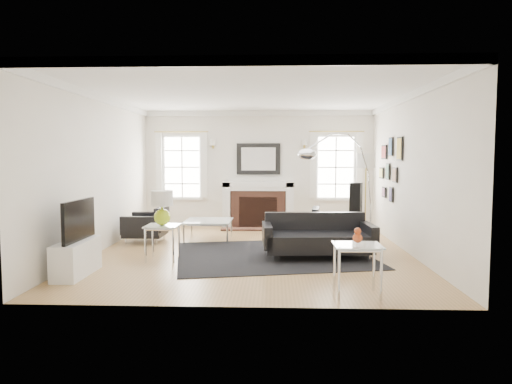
{
  "coord_description": "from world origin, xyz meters",
  "views": [
    {
      "loc": [
        0.38,
        -8.03,
        1.69
      ],
      "look_at": [
        0.05,
        0.3,
        1.06
      ],
      "focal_mm": 32.0,
      "sensor_mm": 36.0,
      "label": 1
    }
  ],
  "objects_px": {
    "arc_floor_lamp": "(341,186)",
    "fireplace": "(258,205)",
    "armchair_left": "(148,226)",
    "armchair_right": "(329,226)",
    "gourd_lamp": "(162,205)",
    "coffee_table": "(208,222)",
    "sofa": "(317,238)"
  },
  "relations": [
    {
      "from": "armchair_right",
      "to": "coffee_table",
      "type": "height_order",
      "value": "armchair_right"
    },
    {
      "from": "sofa",
      "to": "arc_floor_lamp",
      "type": "relative_size",
      "value": 0.86
    },
    {
      "from": "armchair_right",
      "to": "arc_floor_lamp",
      "type": "bearing_deg",
      "value": -85.46
    },
    {
      "from": "armchair_right",
      "to": "gourd_lamp",
      "type": "height_order",
      "value": "gourd_lamp"
    },
    {
      "from": "arc_floor_lamp",
      "to": "sofa",
      "type": "bearing_deg",
      "value": -138.64
    },
    {
      "from": "fireplace",
      "to": "armchair_right",
      "type": "height_order",
      "value": "fireplace"
    },
    {
      "from": "fireplace",
      "to": "sofa",
      "type": "bearing_deg",
      "value": -70.48
    },
    {
      "from": "armchair_left",
      "to": "armchair_right",
      "type": "distance_m",
      "value": 3.62
    },
    {
      "from": "coffee_table",
      "to": "fireplace",
      "type": "bearing_deg",
      "value": 60.37
    },
    {
      "from": "armchair_left",
      "to": "armchair_right",
      "type": "relative_size",
      "value": 0.94
    },
    {
      "from": "sofa",
      "to": "armchair_right",
      "type": "distance_m",
      "value": 1.42
    },
    {
      "from": "fireplace",
      "to": "armchair_right",
      "type": "distance_m",
      "value": 2.32
    },
    {
      "from": "gourd_lamp",
      "to": "armchair_left",
      "type": "bearing_deg",
      "value": 112.99
    },
    {
      "from": "sofa",
      "to": "arc_floor_lamp",
      "type": "xyz_separation_m",
      "value": [
        0.44,
        0.39,
        0.86
      ]
    },
    {
      "from": "arc_floor_lamp",
      "to": "coffee_table",
      "type": "bearing_deg",
      "value": 156.93
    },
    {
      "from": "coffee_table",
      "to": "arc_floor_lamp",
      "type": "distance_m",
      "value": 2.85
    },
    {
      "from": "fireplace",
      "to": "coffee_table",
      "type": "xyz_separation_m",
      "value": [
        -0.95,
        -1.68,
        -0.16
      ]
    },
    {
      "from": "armchair_left",
      "to": "armchair_right",
      "type": "xyz_separation_m",
      "value": [
        3.62,
        0.09,
        -0.01
      ]
    },
    {
      "from": "armchair_left",
      "to": "arc_floor_lamp",
      "type": "height_order",
      "value": "arc_floor_lamp"
    },
    {
      "from": "fireplace",
      "to": "arc_floor_lamp",
      "type": "distance_m",
      "value": 3.22
    },
    {
      "from": "fireplace",
      "to": "arc_floor_lamp",
      "type": "xyz_separation_m",
      "value": [
        1.56,
        -2.75,
        0.65
      ]
    },
    {
      "from": "gourd_lamp",
      "to": "fireplace",
      "type": "bearing_deg",
      "value": 67.34
    },
    {
      "from": "armchair_right",
      "to": "gourd_lamp",
      "type": "xyz_separation_m",
      "value": [
        -2.93,
        -1.71,
        0.59
      ]
    },
    {
      "from": "armchair_right",
      "to": "arc_floor_lamp",
      "type": "relative_size",
      "value": 0.42
    },
    {
      "from": "gourd_lamp",
      "to": "arc_floor_lamp",
      "type": "xyz_separation_m",
      "value": [
        3.01,
        0.73,
        0.28
      ]
    },
    {
      "from": "sofa",
      "to": "fireplace",
      "type": "bearing_deg",
      "value": 109.52
    },
    {
      "from": "armchair_right",
      "to": "fireplace",
      "type": "bearing_deg",
      "value": 129.92
    },
    {
      "from": "armchair_left",
      "to": "arc_floor_lamp",
      "type": "xyz_separation_m",
      "value": [
        3.7,
        -0.89,
        0.87
      ]
    },
    {
      "from": "sofa",
      "to": "armchair_left",
      "type": "height_order",
      "value": "sofa"
    },
    {
      "from": "fireplace",
      "to": "armchair_right",
      "type": "bearing_deg",
      "value": -50.08
    },
    {
      "from": "sofa",
      "to": "armchair_right",
      "type": "height_order",
      "value": "sofa"
    },
    {
      "from": "arc_floor_lamp",
      "to": "fireplace",
      "type": "bearing_deg",
      "value": 119.55
    }
  ]
}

